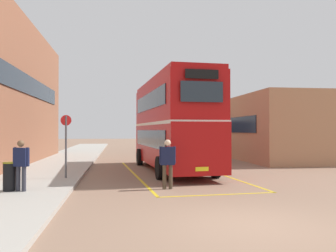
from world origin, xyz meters
TOP-DOWN VIEW (x-y plane):
  - ground_plane at (0.00, 14.40)m, footprint 135.60×135.60m
  - sidewalk_left at (-6.50, 16.80)m, footprint 4.00×57.60m
  - depot_building_right at (9.67, 19.41)m, footprint 8.41×15.81m
  - double_decker_bus at (-0.16, 10.88)m, footprint 3.36×10.48m
  - single_deck_bus at (3.10, 28.34)m, footprint 3.39×10.13m
  - pedestrian_boarding at (-1.18, 5.10)m, footprint 0.60×0.25m
  - pedestrian_waiting_near at (-6.06, 4.48)m, footprint 0.52×0.39m
  - litter_bin at (-6.46, 4.62)m, footprint 0.43×0.43m
  - bus_stop_sign at (-5.10, 7.64)m, footprint 0.43×0.14m
  - bay_marking_yellow at (-0.09, 8.97)m, footprint 5.11×12.64m

SIDE VIEW (x-z plane):
  - ground_plane at x=0.00m, z-range 0.00..0.00m
  - bay_marking_yellow at x=-0.09m, z-range 0.00..0.01m
  - sidewalk_left at x=-6.50m, z-range 0.00..0.14m
  - litter_bin at x=-6.46m, z-range 0.14..1.08m
  - pedestrian_boarding at x=-1.18m, z-range 0.15..1.93m
  - pedestrian_waiting_near at x=-6.06m, z-range 0.27..1.92m
  - single_deck_bus at x=3.10m, z-range 0.13..3.15m
  - bus_stop_sign at x=-5.10m, z-range 0.41..3.02m
  - depot_building_right at x=9.67m, z-range 0.00..4.55m
  - double_decker_bus at x=-0.16m, z-range 0.14..4.89m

